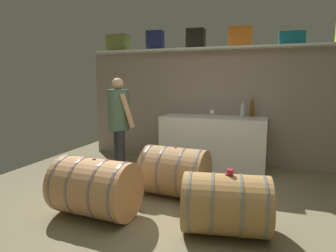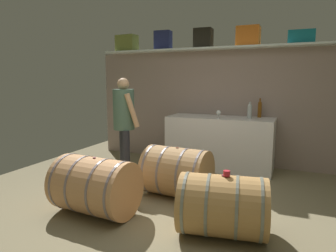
{
  "view_description": "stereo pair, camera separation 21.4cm",
  "coord_description": "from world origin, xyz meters",
  "px_view_note": "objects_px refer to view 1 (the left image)",
  "views": [
    {
      "loc": [
        0.95,
        -2.89,
        1.51
      ],
      "look_at": [
        -0.18,
        0.29,
        0.99
      ],
      "focal_mm": 31.69,
      "sensor_mm": 36.0,
      "label": 1
    },
    {
      "loc": [
        1.15,
        -2.81,
        1.51
      ],
      "look_at": [
        -0.18,
        0.29,
        0.99
      ],
      "focal_mm": 31.69,
      "sensor_mm": 36.0,
      "label": 2
    }
  ],
  "objects_px": {
    "wine_barrel_far": "(175,172)",
    "work_cabinet": "(213,142)",
    "wine_bottle_amber": "(252,108)",
    "toolcase_teal": "(292,38)",
    "toolcase_orange": "(240,37)",
    "wine_barrel_flank": "(95,187)",
    "toolcase_black": "(196,39)",
    "toolcase_navy": "(155,40)",
    "wine_bottle_clear": "(243,110)",
    "winemaker_pouring": "(119,117)",
    "wine_glass": "(212,112)",
    "wine_barrel_near": "(226,204)",
    "tasting_cup": "(230,172)",
    "toolcase_olive": "(118,43)"
  },
  "relations": [
    {
      "from": "wine_barrel_far",
      "to": "work_cabinet",
      "type": "bearing_deg",
      "value": 86.05
    },
    {
      "from": "wine_bottle_amber",
      "to": "toolcase_teal",
      "type": "bearing_deg",
      "value": 3.15
    },
    {
      "from": "wine_barrel_far",
      "to": "toolcase_orange",
      "type": "bearing_deg",
      "value": 75.3
    },
    {
      "from": "wine_bottle_amber",
      "to": "wine_barrel_far",
      "type": "xyz_separation_m",
      "value": [
        -0.83,
        -1.69,
        -0.71
      ]
    },
    {
      "from": "work_cabinet",
      "to": "wine_bottle_amber",
      "type": "relative_size",
      "value": 5.49
    },
    {
      "from": "toolcase_orange",
      "to": "wine_barrel_flank",
      "type": "xyz_separation_m",
      "value": [
        -1.25,
        -2.57,
        -1.91
      ]
    },
    {
      "from": "toolcase_black",
      "to": "wine_barrel_far",
      "type": "xyz_separation_m",
      "value": [
        0.19,
        -1.72,
        -1.92
      ]
    },
    {
      "from": "toolcase_navy",
      "to": "toolcase_black",
      "type": "height_order",
      "value": "toolcase_navy"
    },
    {
      "from": "wine_bottle_clear",
      "to": "winemaker_pouring",
      "type": "bearing_deg",
      "value": -149.14
    },
    {
      "from": "wine_bottle_amber",
      "to": "wine_glass",
      "type": "bearing_deg",
      "value": -148.67
    },
    {
      "from": "wine_barrel_near",
      "to": "wine_barrel_flank",
      "type": "distance_m",
      "value": 1.45
    },
    {
      "from": "toolcase_navy",
      "to": "wine_bottle_clear",
      "type": "height_order",
      "value": "toolcase_navy"
    },
    {
      "from": "toolcase_black",
      "to": "tasting_cup",
      "type": "height_order",
      "value": "toolcase_black"
    },
    {
      "from": "work_cabinet",
      "to": "wine_bottle_clear",
      "type": "xyz_separation_m",
      "value": [
        0.48,
        0.03,
        0.57
      ]
    },
    {
      "from": "toolcase_navy",
      "to": "winemaker_pouring",
      "type": "relative_size",
      "value": 0.22
    },
    {
      "from": "toolcase_teal",
      "to": "wine_bottle_amber",
      "type": "distance_m",
      "value": 1.28
    },
    {
      "from": "wine_barrel_near",
      "to": "winemaker_pouring",
      "type": "distance_m",
      "value": 2.31
    },
    {
      "from": "wine_bottle_amber",
      "to": "wine_glass",
      "type": "relative_size",
      "value": 2.44
    },
    {
      "from": "work_cabinet",
      "to": "tasting_cup",
      "type": "height_order",
      "value": "work_cabinet"
    },
    {
      "from": "wine_bottle_amber",
      "to": "wine_barrel_far",
      "type": "distance_m",
      "value": 2.01
    },
    {
      "from": "toolcase_black",
      "to": "winemaker_pouring",
      "type": "bearing_deg",
      "value": -127.1
    },
    {
      "from": "work_cabinet",
      "to": "winemaker_pouring",
      "type": "distance_m",
      "value": 1.71
    },
    {
      "from": "toolcase_orange",
      "to": "tasting_cup",
      "type": "xyz_separation_m",
      "value": [
        0.22,
        -2.49,
        -1.6
      ]
    },
    {
      "from": "wine_barrel_far",
      "to": "wine_glass",
      "type": "bearing_deg",
      "value": 84.91
    },
    {
      "from": "toolcase_olive",
      "to": "toolcase_navy",
      "type": "height_order",
      "value": "toolcase_navy"
    },
    {
      "from": "wine_barrel_near",
      "to": "winemaker_pouring",
      "type": "xyz_separation_m",
      "value": [
        -1.85,
        1.23,
        0.65
      ]
    },
    {
      "from": "toolcase_black",
      "to": "wine_glass",
      "type": "distance_m",
      "value": 1.39
    },
    {
      "from": "wine_barrel_flank",
      "to": "toolcase_teal",
      "type": "bearing_deg",
      "value": 54.56
    },
    {
      "from": "toolcase_teal",
      "to": "wine_glass",
      "type": "xyz_separation_m",
      "value": [
        -1.18,
        -0.41,
        -1.2
      ]
    },
    {
      "from": "wine_barrel_far",
      "to": "toolcase_teal",
      "type": "bearing_deg",
      "value": 55.11
    },
    {
      "from": "wine_bottle_amber",
      "to": "wine_barrel_near",
      "type": "relative_size",
      "value": 0.35
    },
    {
      "from": "toolcase_olive",
      "to": "toolcase_orange",
      "type": "distance_m",
      "value": 2.34
    },
    {
      "from": "winemaker_pouring",
      "to": "tasting_cup",
      "type": "bearing_deg",
      "value": 15.91
    },
    {
      "from": "wine_glass",
      "to": "wine_barrel_far",
      "type": "distance_m",
      "value": 1.49
    },
    {
      "from": "wine_glass",
      "to": "wine_barrel_far",
      "type": "bearing_deg",
      "value": -99.26
    },
    {
      "from": "toolcase_navy",
      "to": "tasting_cup",
      "type": "height_order",
      "value": "toolcase_navy"
    },
    {
      "from": "toolcase_black",
      "to": "tasting_cup",
      "type": "bearing_deg",
      "value": -70.3
    },
    {
      "from": "wine_bottle_clear",
      "to": "wine_bottle_amber",
      "type": "height_order",
      "value": "wine_bottle_amber"
    },
    {
      "from": "toolcase_olive",
      "to": "winemaker_pouring",
      "type": "relative_size",
      "value": 0.26
    },
    {
      "from": "toolcase_navy",
      "to": "wine_barrel_far",
      "type": "height_order",
      "value": "toolcase_navy"
    },
    {
      "from": "toolcase_teal",
      "to": "wine_barrel_far",
      "type": "distance_m",
      "value": 2.89
    },
    {
      "from": "toolcase_teal",
      "to": "wine_barrel_near",
      "type": "height_order",
      "value": "toolcase_teal"
    },
    {
      "from": "work_cabinet",
      "to": "wine_barrel_near",
      "type": "relative_size",
      "value": 1.93
    },
    {
      "from": "toolcase_black",
      "to": "toolcase_teal",
      "type": "height_order",
      "value": "toolcase_black"
    },
    {
      "from": "toolcase_black",
      "to": "wine_barrel_near",
      "type": "relative_size",
      "value": 0.36
    },
    {
      "from": "work_cabinet",
      "to": "wine_barrel_far",
      "type": "xyz_separation_m",
      "value": [
        -0.21,
        -1.48,
        -0.12
      ]
    },
    {
      "from": "toolcase_olive",
      "to": "toolcase_black",
      "type": "relative_size",
      "value": 1.21
    },
    {
      "from": "toolcase_olive",
      "to": "toolcase_black",
      "type": "bearing_deg",
      "value": 3.89
    },
    {
      "from": "toolcase_teal",
      "to": "wine_barrel_far",
      "type": "relative_size",
      "value": 0.45
    },
    {
      "from": "toolcase_teal",
      "to": "toolcase_olive",
      "type": "bearing_deg",
      "value": 178.91
    }
  ]
}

